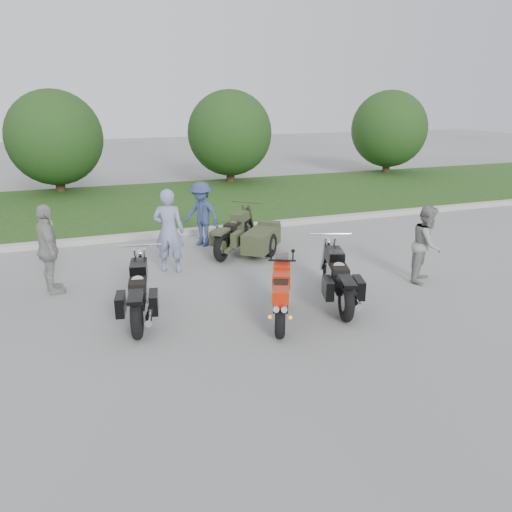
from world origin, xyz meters
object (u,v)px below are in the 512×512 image
object	(u,v)px
sportbike_red	(281,294)
cruiser_right	(338,280)
person_denim	(202,214)
cruiser_left	(139,294)
person_back	(48,250)
person_grey	(427,244)
cruiser_sidecar	(250,237)
person_stripe	(169,231)

from	to	relation	value
sportbike_red	cruiser_right	size ratio (longest dim) A/B	0.74
sportbike_red	person_denim	xyz separation A→B (m)	(-0.13, 4.99, 0.32)
cruiser_left	person_back	xyz separation A→B (m)	(-1.47, 1.84, 0.43)
cruiser_right	person_back	size ratio (longest dim) A/B	1.32
sportbike_red	person_back	xyz separation A→B (m)	(-3.74, 2.80, 0.38)
person_grey	person_denim	xyz separation A→B (m)	(-3.77, 4.15, 0.03)
cruiser_left	person_denim	size ratio (longest dim) A/B	1.42
cruiser_left	cruiser_sidecar	bearing A→B (deg)	53.64
sportbike_red	person_grey	distance (m)	3.74
cruiser_right	person_grey	bearing A→B (deg)	29.08
cruiser_sidecar	sportbike_red	bearing A→B (deg)	-61.88
cruiser_left	person_stripe	distance (m)	2.52
cruiser_right	person_stripe	xyz separation A→B (m)	(-2.61, 2.87, 0.46)
person_denim	cruiser_left	bearing A→B (deg)	-65.86
cruiser_left	cruiser_right	world-z (taller)	cruiser_right
sportbike_red	person_denim	world-z (taller)	person_denim
person_grey	cruiser_left	bearing A→B (deg)	137.51
cruiser_left	sportbike_red	bearing A→B (deg)	-12.53
person_stripe	person_denim	bearing A→B (deg)	-98.42
person_back	sportbike_red	bearing A→B (deg)	-139.25
person_denim	person_back	bearing A→B (deg)	-96.67
cruiser_left	person_denim	world-z (taller)	person_denim
cruiser_left	person_grey	size ratio (longest dim) A/B	1.46
sportbike_red	person_stripe	size ratio (longest dim) A/B	0.93
sportbike_red	cruiser_right	bearing A→B (deg)	39.56
cruiser_left	person_denim	distance (m)	4.58
sportbike_red	cruiser_right	world-z (taller)	cruiser_right
cruiser_sidecar	person_grey	xyz separation A→B (m)	(2.86, -2.98, 0.37)
cruiser_left	person_grey	world-z (taller)	person_grey
cruiser_left	cruiser_right	size ratio (longest dim) A/B	1.00
cruiser_left	person_grey	bearing A→B (deg)	9.25
cruiser_right	cruiser_sidecar	xyz separation A→B (m)	(-0.53, 3.45, -0.04)
person_stripe	person_back	distance (m)	2.48
cruiser_sidecar	person_back	xyz separation A→B (m)	(-4.52, -1.02, 0.46)
person_grey	person_denim	distance (m)	5.61
cruiser_left	cruiser_sidecar	xyz separation A→B (m)	(3.05, 2.87, -0.03)
person_grey	person_back	distance (m)	7.63
person_grey	person_back	xyz separation A→B (m)	(-7.37, 1.96, 0.09)
cruiser_right	person_back	bearing A→B (deg)	171.96
cruiser_right	person_denim	world-z (taller)	person_denim
cruiser_right	person_back	xyz separation A→B (m)	(-5.05, 2.43, 0.42)
cruiser_right	cruiser_left	bearing A→B (deg)	-171.65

